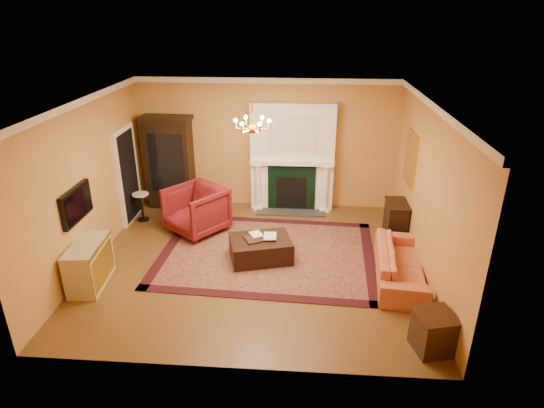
# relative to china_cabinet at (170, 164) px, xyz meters

# --- Properties ---
(floor) EXTENTS (6.00, 5.50, 0.02)m
(floor) POSITION_rel_china_cabinet_xyz_m (2.24, -2.49, -1.05)
(floor) COLOR brown
(floor) RESTS_ON ground
(ceiling) EXTENTS (6.00, 5.50, 0.02)m
(ceiling) POSITION_rel_china_cabinet_xyz_m (2.24, -2.49, 1.97)
(ceiling) COLOR white
(ceiling) RESTS_ON wall_back
(wall_back) EXTENTS (6.00, 0.02, 3.00)m
(wall_back) POSITION_rel_china_cabinet_xyz_m (2.24, 0.27, 0.46)
(wall_back) COLOR #D3964B
(wall_back) RESTS_ON floor
(wall_front) EXTENTS (6.00, 0.02, 3.00)m
(wall_front) POSITION_rel_china_cabinet_xyz_m (2.24, -5.25, 0.46)
(wall_front) COLOR #D3964B
(wall_front) RESTS_ON floor
(wall_left) EXTENTS (0.02, 5.50, 3.00)m
(wall_left) POSITION_rel_china_cabinet_xyz_m (-0.77, -2.49, 0.46)
(wall_left) COLOR #D3964B
(wall_left) RESTS_ON floor
(wall_right) EXTENTS (0.02, 5.50, 3.00)m
(wall_right) POSITION_rel_china_cabinet_xyz_m (5.25, -2.49, 0.46)
(wall_right) COLOR #D3964B
(wall_right) RESTS_ON floor
(fireplace) EXTENTS (1.90, 0.70, 2.50)m
(fireplace) POSITION_rel_china_cabinet_xyz_m (2.84, 0.08, 0.15)
(fireplace) COLOR white
(fireplace) RESTS_ON wall_back
(crown_molding) EXTENTS (6.00, 5.50, 0.12)m
(crown_molding) POSITION_rel_china_cabinet_xyz_m (2.24, -1.53, 1.90)
(crown_molding) COLOR white
(crown_molding) RESTS_ON ceiling
(doorway) EXTENTS (0.08, 1.05, 2.10)m
(doorway) POSITION_rel_china_cabinet_xyz_m (-0.71, -0.79, 0.01)
(doorway) COLOR silver
(doorway) RESTS_ON wall_left
(tv_panel) EXTENTS (0.09, 0.95, 0.58)m
(tv_panel) POSITION_rel_china_cabinet_xyz_m (-0.70, -3.09, 0.31)
(tv_panel) COLOR black
(tv_panel) RESTS_ON wall_left
(gilt_mirror) EXTENTS (0.06, 0.76, 1.05)m
(gilt_mirror) POSITION_rel_china_cabinet_xyz_m (5.21, -1.09, 0.61)
(gilt_mirror) COLOR gold
(gilt_mirror) RESTS_ON wall_right
(chandelier) EXTENTS (0.63, 0.55, 0.53)m
(chandelier) POSITION_rel_china_cabinet_xyz_m (2.24, -2.49, 1.57)
(chandelier) COLOR gold
(chandelier) RESTS_ON ceiling
(oriental_rug) EXTENTS (4.26, 3.28, 0.02)m
(oriental_rug) POSITION_rel_china_cabinet_xyz_m (2.45, -2.16, -1.03)
(oriental_rug) COLOR #420E10
(oriental_rug) RESTS_ON floor
(china_cabinet) EXTENTS (1.07, 0.53, 2.08)m
(china_cabinet) POSITION_rel_china_cabinet_xyz_m (0.00, 0.00, 0.00)
(china_cabinet) COLOR black
(china_cabinet) RESTS_ON floor
(wingback_armchair) EXTENTS (1.44, 1.43, 1.08)m
(wingback_armchair) POSITION_rel_china_cabinet_xyz_m (0.88, -1.31, -0.50)
(wingback_armchair) COLOR maroon
(wingback_armchair) RESTS_ON floor
(pedestal_table) EXTENTS (0.36, 0.36, 0.64)m
(pedestal_table) POSITION_rel_china_cabinet_xyz_m (-0.46, -0.86, -0.67)
(pedestal_table) COLOR black
(pedestal_table) RESTS_ON floor
(commode) EXTENTS (0.58, 1.07, 0.77)m
(commode) POSITION_rel_china_cabinet_xyz_m (-0.49, -3.43, -0.65)
(commode) COLOR #C6BA91
(commode) RESTS_ON floor
(coral_sofa) EXTENTS (0.78, 2.06, 0.79)m
(coral_sofa) POSITION_rel_china_cabinet_xyz_m (4.84, -2.86, -0.65)
(coral_sofa) COLOR #C96A3F
(coral_sofa) RESTS_ON floor
(end_table) EXTENTS (0.59, 0.59, 0.56)m
(end_table) POSITION_rel_china_cabinet_xyz_m (4.96, -4.68, -0.76)
(end_table) COLOR #311A0D
(end_table) RESTS_ON floor
(console_table) EXTENTS (0.39, 0.68, 0.75)m
(console_table) POSITION_rel_china_cabinet_xyz_m (5.02, -1.29, -0.66)
(console_table) COLOR black
(console_table) RESTS_ON floor
(leather_ottoman) EXTENTS (1.29, 1.08, 0.41)m
(leather_ottoman) POSITION_rel_china_cabinet_xyz_m (2.34, -2.38, -0.82)
(leather_ottoman) COLOR black
(leather_ottoman) RESTS_ON oriental_rug
(ottoman_tray) EXTENTS (0.56, 0.52, 0.03)m
(ottoman_tray) POSITION_rel_china_cabinet_xyz_m (2.28, -2.38, -0.59)
(ottoman_tray) COLOR black
(ottoman_tray) RESTS_ON leather_ottoman
(book_a) EXTENTS (0.20, 0.12, 0.28)m
(book_a) POSITION_rel_china_cabinet_xyz_m (2.16, -2.34, -0.44)
(book_a) COLOR gray
(book_a) RESTS_ON ottoman_tray
(book_b) EXTENTS (0.23, 0.03, 0.32)m
(book_b) POSITION_rel_china_cabinet_xyz_m (2.40, -2.34, -0.42)
(book_b) COLOR gray
(book_b) RESTS_ON ottoman_tray
(topiary_left) EXTENTS (0.17, 0.17, 0.47)m
(topiary_left) POSITION_rel_china_cabinet_xyz_m (2.11, 0.04, 0.45)
(topiary_left) COLOR gray
(topiary_left) RESTS_ON fireplace
(topiary_right) EXTENTS (0.17, 0.17, 0.45)m
(topiary_right) POSITION_rel_china_cabinet_xyz_m (3.45, 0.04, 0.44)
(topiary_right) COLOR gray
(topiary_right) RESTS_ON fireplace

